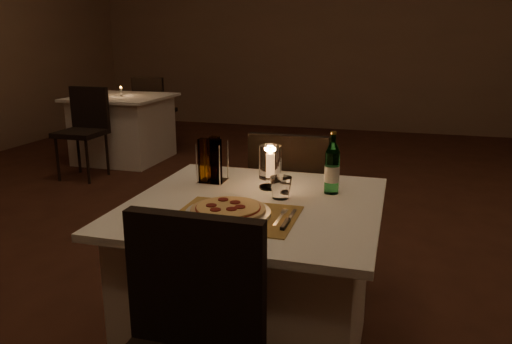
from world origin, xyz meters
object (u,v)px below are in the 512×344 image
(pizza, at_px, (228,209))
(plate, at_px, (228,213))
(chair_near, at_px, (183,344))
(neighbor_table_left, at_px, (124,128))
(tumbler, at_px, (281,188))
(main_table, at_px, (255,284))
(water_bottle, at_px, (332,169))
(hurricane_candle, at_px, (270,163))
(chair_far, at_px, (291,195))

(pizza, bearing_deg, plate, -13.80)
(chair_near, bearing_deg, neighbor_table_left, 122.78)
(chair_near, bearing_deg, tumbler, 83.51)
(main_table, bearing_deg, plate, -105.52)
(pizza, xyz_separation_m, water_bottle, (0.33, 0.38, 0.08))
(tumbler, bearing_deg, plate, -118.71)
(chair_near, height_order, hurricane_candle, hurricane_candle)
(chair_far, bearing_deg, hurricane_candle, -88.69)
(chair_far, xyz_separation_m, water_bottle, (0.28, -0.51, 0.30))
(main_table, xyz_separation_m, water_bottle, (0.28, 0.20, 0.47))
(neighbor_table_left, bearing_deg, chair_near, -57.22)
(chair_near, distance_m, plate, 0.57)
(plate, height_order, tumbler, tumbler)
(chair_near, distance_m, pizza, 0.58)
(tumbler, distance_m, neighbor_table_left, 4.04)
(hurricane_candle, height_order, neighbor_table_left, hurricane_candle)
(chair_near, xyz_separation_m, water_bottle, (0.28, 0.92, 0.30))
(chair_far, height_order, tumbler, chair_far)
(chair_far, relative_size, neighbor_table_left, 0.90)
(chair_far, xyz_separation_m, neighbor_table_left, (-2.49, 2.44, -0.18))
(pizza, bearing_deg, water_bottle, 49.33)
(pizza, relative_size, hurricane_candle, 1.47)
(chair_near, height_order, chair_far, same)
(tumbler, relative_size, water_bottle, 0.34)
(tumbler, relative_size, hurricane_candle, 0.47)
(neighbor_table_left, bearing_deg, pizza, -53.79)
(tumbler, bearing_deg, chair_near, -96.49)
(chair_far, bearing_deg, tumbler, -82.00)
(chair_near, bearing_deg, pizza, 95.37)
(main_table, relative_size, chair_near, 1.11)
(hurricane_candle, bearing_deg, chair_near, -90.74)
(chair_far, height_order, neighbor_table_left, chair_far)
(main_table, bearing_deg, tumbler, 39.98)
(tumbler, xyz_separation_m, hurricane_candle, (-0.08, 0.13, 0.07))
(plate, bearing_deg, chair_far, 86.80)
(main_table, relative_size, hurricane_candle, 5.23)
(chair_far, xyz_separation_m, pizza, (-0.05, -0.89, 0.22))
(plate, xyz_separation_m, neighbor_table_left, (-2.44, 3.33, -0.38))
(chair_near, bearing_deg, main_table, 90.00)
(water_bottle, height_order, hurricane_candle, water_bottle)
(main_table, relative_size, plate, 3.12)
(chair_far, relative_size, water_bottle, 3.38)
(chair_near, distance_m, hurricane_candle, 0.96)
(hurricane_candle, bearing_deg, pizza, -99.23)
(pizza, distance_m, neighbor_table_left, 4.15)
(pizza, bearing_deg, chair_near, -84.63)
(chair_far, bearing_deg, chair_near, -90.00)
(water_bottle, relative_size, neighbor_table_left, 0.27)
(plate, height_order, water_bottle, water_bottle)
(tumbler, bearing_deg, water_bottle, 34.16)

